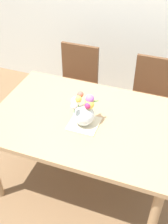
# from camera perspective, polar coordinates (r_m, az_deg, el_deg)

# --- Properties ---
(ground_plane) EXTENTS (12.00, 12.00, 0.00)m
(ground_plane) POSITION_cam_1_polar(r_m,az_deg,el_deg) (2.81, 0.26, -13.26)
(ground_plane) COLOR brown
(dining_table) EXTENTS (1.50, 1.01, 0.76)m
(dining_table) POSITION_cam_1_polar(r_m,az_deg,el_deg) (2.32, 0.30, -3.01)
(dining_table) COLOR tan
(dining_table) RESTS_ON ground_plane
(chair_left) EXTENTS (0.42, 0.42, 0.90)m
(chair_left) POSITION_cam_1_polar(r_m,az_deg,el_deg) (3.16, -1.50, 6.34)
(chair_left) COLOR brown
(chair_left) RESTS_ON ground_plane
(chair_right) EXTENTS (0.42, 0.42, 0.90)m
(chair_right) POSITION_cam_1_polar(r_m,az_deg,el_deg) (3.00, 13.35, 3.26)
(chair_right) COLOR brown
(chair_right) RESTS_ON ground_plane
(placemat) EXTENTS (0.23, 0.23, 0.01)m
(placemat) POSITION_cam_1_polar(r_m,az_deg,el_deg) (2.20, -0.00, -2.36)
(placemat) COLOR beige
(placemat) RESTS_ON dining_table
(flower_vase) EXTENTS (0.20, 0.22, 0.26)m
(flower_vase) POSITION_cam_1_polar(r_m,az_deg,el_deg) (2.13, 0.03, 0.20)
(flower_vase) COLOR silver
(flower_vase) RESTS_ON placemat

